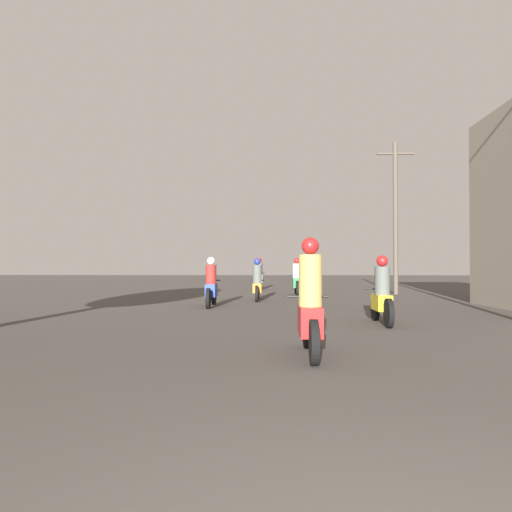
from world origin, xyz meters
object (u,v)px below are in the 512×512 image
Objects in this scene: motorcycle_red at (310,309)px; motorcycle_blue at (211,287)px; motorcycle_silver at (260,277)px; utility_pole_far at (395,214)px; motorcycle_orange at (257,284)px; motorcycle_yellow at (382,296)px; motorcycle_green at (297,280)px.

motorcycle_blue is at bearing 97.40° from motorcycle_red.
utility_pole_far is at bearing -33.20° from motorcycle_silver.
motorcycle_orange is at bearing -88.60° from motorcycle_silver.
motorcycle_silver is 0.30× the size of utility_pole_far.
motorcycle_silver is at bearing 93.86° from motorcycle_yellow.
motorcycle_green reaches higher than motorcycle_blue.
motorcycle_orange is at bearing -145.71° from utility_pole_far.
motorcycle_red is 0.29× the size of utility_pole_far.
motorcycle_blue is 10.19m from utility_pole_far.
motorcycle_blue is at bearing -125.32° from motorcycle_orange.
utility_pole_far is at bearing 67.31° from motorcycle_yellow.
motorcycle_blue reaches higher than motorcycle_orange.
motorcycle_blue is 10.71m from motorcycle_silver.
utility_pole_far reaches higher than motorcycle_green.
motorcycle_green is 0.29× the size of utility_pole_far.
motorcycle_red reaches higher than motorcycle_silver.
motorcycle_silver reaches higher than motorcycle_yellow.
motorcycle_yellow is 10.22m from motorcycle_green.
motorcycle_orange is 0.99× the size of motorcycle_silver.
motorcycle_silver is at bearing 81.79° from motorcycle_orange.
motorcycle_red is 8.41m from motorcycle_blue.
motorcycle_green is at bearing 89.97° from motorcycle_yellow.
motorcycle_silver is at bearing 84.65° from motorcycle_red.
motorcycle_yellow is 6.01m from motorcycle_blue.
motorcycle_red is 0.99× the size of motorcycle_green.
motorcycle_yellow is at bearing -105.18° from utility_pole_far.
motorcycle_orange is at bearing 73.25° from motorcycle_blue.
utility_pole_far is (7.16, 6.66, 2.84)m from motorcycle_blue.
utility_pole_far is at bearing 25.08° from motorcycle_orange.
motorcycle_yellow is 7.56m from motorcycle_orange.
motorcycle_red is 0.97× the size of motorcycle_blue.
motorcycle_red reaches higher than motorcycle_yellow.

